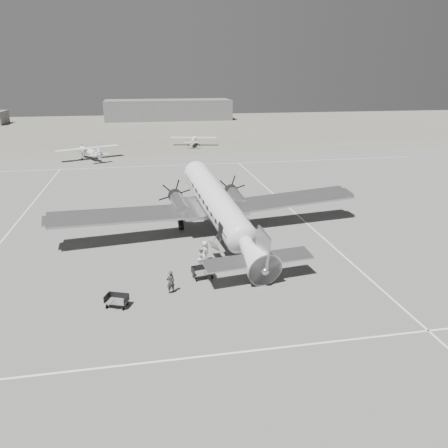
{
  "coord_description": "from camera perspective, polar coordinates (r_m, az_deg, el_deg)",
  "views": [
    {
      "loc": [
        -4.49,
        -34.34,
        14.82
      ],
      "look_at": [
        2.24,
        1.71,
        2.2
      ],
      "focal_mm": 35.0,
      "sensor_mm": 36.0,
      "label": 1
    }
  ],
  "objects": [
    {
      "name": "baggage_cart_near",
      "position": [
        33.57,
        -2.81,
        -6.34
      ],
      "size": [
        1.84,
        1.44,
        0.94
      ],
      "primitive_type": null,
      "rotation": [
        0.0,
        0.0,
        0.17
      ],
      "color": "#575757",
      "rests_on": "ground"
    },
    {
      "name": "taxi_line_left",
      "position": [
        48.66,
        -26.12,
        -0.74
      ],
      "size": [
        0.15,
        60.0,
        0.01
      ],
      "primitive_type": "cube",
      "color": "silver",
      "rests_on": "ground"
    },
    {
      "name": "hangar_main",
      "position": [
        155.06,
        -7.28,
        14.58
      ],
      "size": [
        42.0,
        14.0,
        6.6
      ],
      "color": "#606060",
      "rests_on": "ground"
    },
    {
      "name": "passenger",
      "position": [
        36.25,
        -2.5,
        -3.59
      ],
      "size": [
        0.88,
        1.05,
        1.82
      ],
      "primitive_type": "imported",
      "rotation": [
        0.0,
        0.0,
        1.17
      ],
      "color": "beige",
      "rests_on": "ground"
    },
    {
      "name": "light_plane_right",
      "position": [
        96.77,
        -4.02,
        10.76
      ],
      "size": [
        11.53,
        10.08,
        2.09
      ],
      "primitive_type": null,
      "rotation": [
        0.0,
        0.0,
        -0.21
      ],
      "color": "silver",
      "rests_on": "ground"
    },
    {
      "name": "ramp_agent",
      "position": [
        35.07,
        -2.96,
        -4.41
      ],
      "size": [
        0.74,
        0.92,
        1.81
      ],
      "primitive_type": "imported",
      "rotation": [
        0.0,
        0.0,
        1.63
      ],
      "color": "silver",
      "rests_on": "ground"
    },
    {
      "name": "light_plane_left",
      "position": [
        84.09,
        -17.13,
        8.85
      ],
      "size": [
        14.78,
        13.79,
        2.44
      ],
      "primitive_type": null,
      "rotation": [
        0.0,
        0.0,
        0.46
      ],
      "color": "silver",
      "rests_on": "ground"
    },
    {
      "name": "taxi_line_horizon",
      "position": [
        75.93,
        -7.05,
        7.6
      ],
      "size": [
        90.0,
        0.15,
        0.01
      ],
      "primitive_type": "cube",
      "color": "silver",
      "rests_on": "ground"
    },
    {
      "name": "ground_crew",
      "position": [
        31.45,
        -6.99,
        -7.53
      ],
      "size": [
        0.73,
        0.61,
        1.71
      ],
      "primitive_type": "imported",
      "rotation": [
        0.0,
        0.0,
        3.53
      ],
      "color": "#2F2F2F",
      "rests_on": "ground"
    },
    {
      "name": "ground",
      "position": [
        37.67,
        -2.89,
        -4.2
      ],
      "size": [
        260.0,
        260.0,
        0.0
      ],
      "primitive_type": "plane",
      "color": "slate",
      "rests_on": "ground"
    },
    {
      "name": "grass_infield",
      "position": [
        130.26,
        -8.74,
        12.25
      ],
      "size": [
        260.0,
        90.0,
        0.01
      ],
      "primitive_type": "cube",
      "color": "#636154",
      "rests_on": "ground"
    },
    {
      "name": "baggage_cart_far",
      "position": [
        30.52,
        -13.83,
        -9.74
      ],
      "size": [
        1.83,
        1.58,
        0.87
      ],
      "primitive_type": null,
      "rotation": [
        0.0,
        0.0,
        -0.38
      ],
      "color": "#575757",
      "rests_on": "ground"
    },
    {
      "name": "taxi_line_near",
      "position": [
        25.56,
        1.59,
        -16.44
      ],
      "size": [
        60.0,
        0.15,
        0.01
      ],
      "primitive_type": "cube",
      "color": "silver",
      "rests_on": "ground"
    },
    {
      "name": "dc3_airliner",
      "position": [
        40.42,
        -0.52,
        1.92
      ],
      "size": [
        33.83,
        25.78,
        5.92
      ],
      "primitive_type": null,
      "rotation": [
        0.0,
        0.0,
        0.14
      ],
      "color": "#B3B3B5",
      "rests_on": "ground"
    },
    {
      "name": "taxi_line_right",
      "position": [
        40.87,
        14.04,
        -2.86
      ],
      "size": [
        0.15,
        80.0,
        0.01
      ],
      "primitive_type": "cube",
      "color": "silver",
      "rests_on": "ground"
    }
  ]
}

